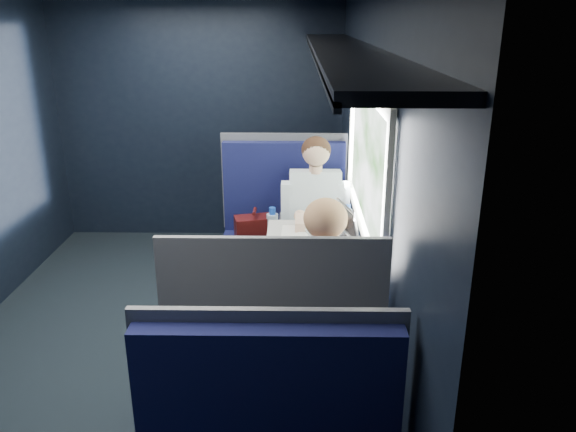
{
  "coord_description": "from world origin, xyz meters",
  "views": [
    {
      "loc": [
        0.95,
        -3.39,
        2.17
      ],
      "look_at": [
        0.9,
        0.0,
        0.95
      ],
      "focal_mm": 35.0,
      "sensor_mm": 36.0,
      "label": 1
    }
  ],
  "objects_px": {
    "woman": "(323,299)",
    "laptop": "(338,230)",
    "seat_bay_near": "(283,241)",
    "bottle_small": "(347,220)",
    "man": "(315,214)",
    "table": "(308,257)",
    "seat_row_front": "(286,206)",
    "cup": "(333,217)",
    "seat_bay_far": "(276,367)"
  },
  "relations": [
    {
      "from": "table",
      "to": "bottle_small",
      "type": "height_order",
      "value": "bottle_small"
    },
    {
      "from": "woman",
      "to": "laptop",
      "type": "height_order",
      "value": "woman"
    },
    {
      "from": "woman",
      "to": "seat_bay_far",
      "type": "bearing_deg",
      "value": -146.18
    },
    {
      "from": "man",
      "to": "bottle_small",
      "type": "distance_m",
      "value": 0.51
    },
    {
      "from": "seat_bay_near",
      "to": "laptop",
      "type": "distance_m",
      "value": 0.94
    },
    {
      "from": "seat_row_front",
      "to": "man",
      "type": "bearing_deg",
      "value": -77.17
    },
    {
      "from": "woman",
      "to": "man",
      "type": "bearing_deg",
      "value": 90.0
    },
    {
      "from": "table",
      "to": "woman",
      "type": "xyz_separation_m",
      "value": [
        0.07,
        -0.71,
        0.06
      ]
    },
    {
      "from": "bottle_small",
      "to": "laptop",
      "type": "bearing_deg",
      "value": -119.2
    },
    {
      "from": "seat_bay_far",
      "to": "woman",
      "type": "relative_size",
      "value": 0.95
    },
    {
      "from": "bottle_small",
      "to": "cup",
      "type": "height_order",
      "value": "bottle_small"
    },
    {
      "from": "seat_row_front",
      "to": "cup",
      "type": "relative_size",
      "value": 11.79
    },
    {
      "from": "seat_row_front",
      "to": "bottle_small",
      "type": "bearing_deg",
      "value": -73.58
    },
    {
      "from": "table",
      "to": "woman",
      "type": "height_order",
      "value": "woman"
    },
    {
      "from": "seat_bay_near",
      "to": "cup",
      "type": "distance_m",
      "value": 0.68
    },
    {
      "from": "seat_bay_far",
      "to": "seat_row_front",
      "type": "bearing_deg",
      "value": 90.0
    },
    {
      "from": "seat_row_front",
      "to": "man",
      "type": "distance_m",
      "value": 1.17
    },
    {
      "from": "seat_row_front",
      "to": "laptop",
      "type": "height_order",
      "value": "seat_row_front"
    },
    {
      "from": "seat_bay_far",
      "to": "man",
      "type": "distance_m",
      "value": 1.62
    },
    {
      "from": "woman",
      "to": "bottle_small",
      "type": "xyz_separation_m",
      "value": [
        0.21,
        0.95,
        0.1
      ]
    },
    {
      "from": "man",
      "to": "table",
      "type": "bearing_deg",
      "value": -95.52
    },
    {
      "from": "seat_bay_near",
      "to": "woman",
      "type": "relative_size",
      "value": 0.95
    },
    {
      "from": "table",
      "to": "seat_row_front",
      "type": "relative_size",
      "value": 0.86
    },
    {
      "from": "laptop",
      "to": "seat_bay_near",
      "type": "bearing_deg",
      "value": 117.56
    },
    {
      "from": "seat_bay_far",
      "to": "seat_row_front",
      "type": "distance_m",
      "value": 2.67
    },
    {
      "from": "man",
      "to": "cup",
      "type": "relative_size",
      "value": 13.44
    },
    {
      "from": "bottle_small",
      "to": "cup",
      "type": "xyz_separation_m",
      "value": [
        -0.09,
        0.19,
        -0.04
      ]
    },
    {
      "from": "seat_row_front",
      "to": "laptop",
      "type": "bearing_deg",
      "value": -77.08
    },
    {
      "from": "seat_bay_near",
      "to": "seat_bay_far",
      "type": "relative_size",
      "value": 1.0
    },
    {
      "from": "laptop",
      "to": "cup",
      "type": "xyz_separation_m",
      "value": [
        -0.01,
        0.32,
        -0.02
      ]
    },
    {
      "from": "seat_bay_near",
      "to": "bottle_small",
      "type": "bearing_deg",
      "value": -53.35
    },
    {
      "from": "laptop",
      "to": "bottle_small",
      "type": "height_order",
      "value": "laptop"
    },
    {
      "from": "table",
      "to": "seat_bay_near",
      "type": "xyz_separation_m",
      "value": [
        -0.19,
        0.87,
        -0.24
      ]
    },
    {
      "from": "seat_bay_far",
      "to": "woman",
      "type": "bearing_deg",
      "value": 33.82
    },
    {
      "from": "seat_row_front",
      "to": "cup",
      "type": "bearing_deg",
      "value": -74.74
    },
    {
      "from": "table",
      "to": "man",
      "type": "relative_size",
      "value": 0.76
    },
    {
      "from": "seat_row_front",
      "to": "table",
      "type": "bearing_deg",
      "value": -84.2
    },
    {
      "from": "seat_row_front",
      "to": "cup",
      "type": "distance_m",
      "value": 1.46
    },
    {
      "from": "man",
      "to": "bottle_small",
      "type": "relative_size",
      "value": 6.38
    },
    {
      "from": "seat_bay_far",
      "to": "man",
      "type": "bearing_deg",
      "value": 80.97
    },
    {
      "from": "laptop",
      "to": "woman",
      "type": "bearing_deg",
      "value": -99.35
    },
    {
      "from": "man",
      "to": "laptop",
      "type": "relative_size",
      "value": 3.4
    },
    {
      "from": "seat_bay_near",
      "to": "seat_row_front",
      "type": "xyz_separation_m",
      "value": [
        0.01,
        0.93,
        -0.01
      ]
    },
    {
      "from": "man",
      "to": "woman",
      "type": "bearing_deg",
      "value": -90.0
    },
    {
      "from": "seat_bay_near",
      "to": "woman",
      "type": "distance_m",
      "value": 1.63
    },
    {
      "from": "table",
      "to": "woman",
      "type": "relative_size",
      "value": 0.76
    },
    {
      "from": "seat_bay_near",
      "to": "seat_bay_far",
      "type": "bearing_deg",
      "value": -89.74
    },
    {
      "from": "table",
      "to": "woman",
      "type": "bearing_deg",
      "value": -84.55
    },
    {
      "from": "seat_bay_near",
      "to": "cup",
      "type": "relative_size",
      "value": 12.81
    },
    {
      "from": "woman",
      "to": "laptop",
      "type": "xyz_separation_m",
      "value": [
        0.14,
        0.82,
        0.08
      ]
    }
  ]
}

